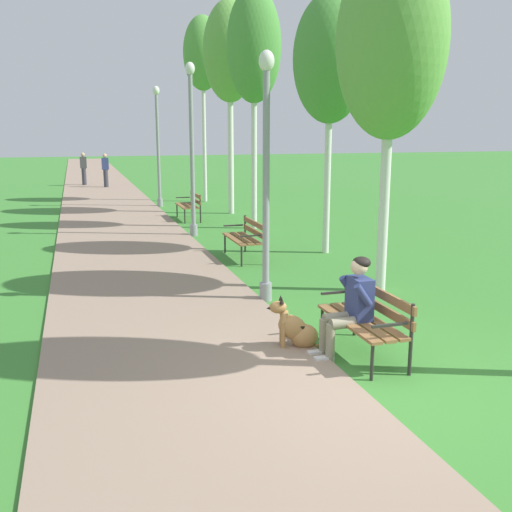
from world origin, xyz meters
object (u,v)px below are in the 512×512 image
at_px(birch_tree_second, 392,42).
at_px(birch_tree_fourth, 254,47).
at_px(lamp_post_far, 158,146).
at_px(park_bench_mid, 246,235).
at_px(park_bench_far, 190,203).
at_px(birch_tree_sixth, 203,55).
at_px(dog_shepherd, 296,329).
at_px(birch_tree_third, 330,60).
at_px(person_seated_on_near_bench, 351,303).
at_px(lamp_post_near, 266,176).
at_px(birch_tree_fifth, 230,53).
at_px(park_bench_near, 368,316).
at_px(pedestrian_distant, 105,170).
at_px(lamp_post_mid, 192,149).
at_px(pedestrian_further_distant, 84,169).

relative_size(birch_tree_second, birch_tree_fourth, 0.88).
bearing_deg(lamp_post_far, birch_tree_fourth, -71.20).
height_order(park_bench_mid, park_bench_far, same).
xyz_separation_m(birch_tree_fourth, birch_tree_sixth, (0.05, 6.70, 0.60)).
xyz_separation_m(dog_shepherd, birch_tree_third, (2.79, 5.36, 3.95)).
relative_size(birch_tree_fourth, birch_tree_sixth, 0.93).
xyz_separation_m(park_bench_far, birch_tree_sixth, (1.49, 4.59, 5.00)).
relative_size(person_seated_on_near_bench, birch_tree_sixth, 0.18).
xyz_separation_m(lamp_post_near, birch_tree_fifth, (2.08, 10.04, 3.12)).
distance_m(park_bench_mid, lamp_post_far, 9.52).
bearing_deg(park_bench_near, lamp_post_far, 91.61).
relative_size(park_bench_mid, birch_tree_sixth, 0.22).
xyz_separation_m(dog_shepherd, pedestrian_distant, (-1.16, 22.56, 0.58)).
xyz_separation_m(park_bench_far, person_seated_on_near_bench, (-0.24, -11.60, 0.17)).
bearing_deg(park_bench_far, birch_tree_second, -79.89).
bearing_deg(birch_tree_sixth, person_seated_on_near_bench, -96.07).
bearing_deg(pedestrian_distant, lamp_post_far, -79.34).
bearing_deg(park_bench_near, birch_tree_third, 70.74).
xyz_separation_m(park_bench_mid, dog_shepherd, (-0.88, -5.29, -0.25)).
height_order(park_bench_mid, lamp_post_mid, lamp_post_mid).
relative_size(park_bench_near, birch_tree_second, 0.26).
distance_m(birch_tree_second, pedestrian_distant, 20.99).
xyz_separation_m(park_bench_mid, birch_tree_sixth, (1.39, 10.48, 5.00)).
distance_m(park_bench_near, birch_tree_third, 7.20).
bearing_deg(person_seated_on_near_bench, lamp_post_far, 90.83).
xyz_separation_m(birch_tree_second, birch_tree_fourth, (-0.17, 6.94, 0.79)).
bearing_deg(birch_tree_third, birch_tree_fourth, 98.66).
distance_m(birch_tree_fifth, pedestrian_distant, 11.77).
bearing_deg(birch_tree_sixth, birch_tree_third, -87.14).
bearing_deg(person_seated_on_near_bench, park_bench_near, -12.98).
height_order(park_bench_near, birch_tree_fourth, birch_tree_fourth).
distance_m(person_seated_on_near_bench, lamp_post_near, 2.92).
bearing_deg(park_bench_near, dog_shepherd, 148.29).
height_order(park_bench_far, pedestrian_distant, pedestrian_distant).
bearing_deg(park_bench_mid, birch_tree_second, -64.33).
xyz_separation_m(park_bench_far, lamp_post_far, (-0.45, 3.46, 1.69)).
xyz_separation_m(lamp_post_mid, lamp_post_far, (-0.01, 6.26, -0.07)).
relative_size(lamp_post_far, birch_tree_second, 0.75).
bearing_deg(birch_tree_fourth, lamp_post_far, 108.80).
height_order(park_bench_far, pedestrian_further_distant, pedestrian_further_distant).
height_order(person_seated_on_near_bench, birch_tree_fifth, birch_tree_fifth).
distance_m(dog_shepherd, pedestrian_further_distant, 24.15).
relative_size(dog_shepherd, birch_tree_sixth, 0.12).
xyz_separation_m(park_bench_near, birch_tree_third, (2.04, 5.83, 3.70)).
distance_m(birch_tree_fifth, pedestrian_further_distant, 13.40).
distance_m(birch_tree_third, pedestrian_further_distant, 19.61).
distance_m(dog_shepherd, lamp_post_far, 14.78).
bearing_deg(lamp_post_near, birch_tree_third, 52.14).
bearing_deg(pedestrian_distant, lamp_post_mid, -83.97).
xyz_separation_m(lamp_post_near, pedestrian_further_distant, (-2.45, 21.89, -1.19)).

